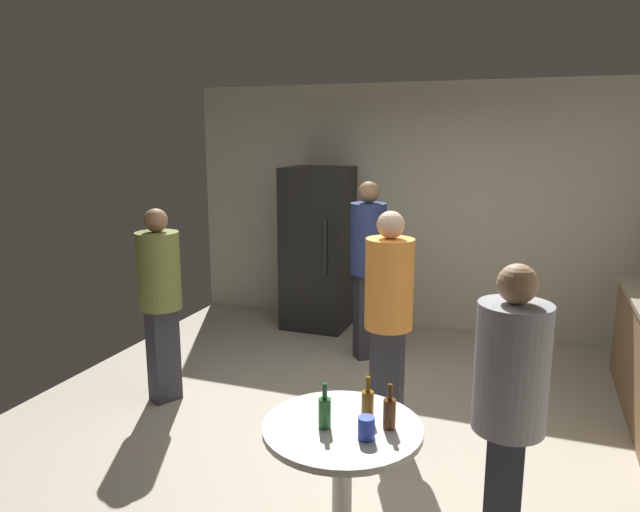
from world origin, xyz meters
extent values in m
cube|color=#B2A893|center=(0.00, 0.00, -0.05)|extent=(5.20, 5.20, 0.10)
cube|color=beige|center=(0.00, 2.63, 1.35)|extent=(5.32, 0.06, 2.70)
cube|color=black|center=(-1.03, 2.20, 0.90)|extent=(0.70, 0.65, 1.80)
cube|color=#262628|center=(-0.82, 1.86, 0.99)|extent=(0.03, 0.03, 0.60)
cylinder|color=beige|center=(0.39, -1.27, 0.35)|extent=(0.10, 0.10, 0.70)
cylinder|color=beige|center=(0.39, -1.27, 0.72)|extent=(0.80, 0.80, 0.03)
cylinder|color=#8C5919|center=(0.49, -1.17, 0.81)|extent=(0.06, 0.06, 0.15)
cylinder|color=#8C5919|center=(0.49, -1.17, 0.93)|extent=(0.02, 0.02, 0.08)
cylinder|color=#593314|center=(0.61, -1.22, 0.81)|extent=(0.06, 0.06, 0.15)
cylinder|color=#593314|center=(0.61, -1.22, 0.93)|extent=(0.02, 0.02, 0.08)
cylinder|color=#26662D|center=(0.31, -1.32, 0.81)|extent=(0.06, 0.06, 0.15)
cylinder|color=#26662D|center=(0.31, -1.32, 0.93)|extent=(0.02, 0.02, 0.08)
cylinder|color=blue|center=(0.53, -1.36, 0.79)|extent=(0.08, 0.08, 0.11)
cube|color=#2D2D38|center=(-0.24, 1.43, 0.42)|extent=(0.28, 0.27, 0.85)
cylinder|color=navy|center=(-0.24, 1.43, 1.18)|extent=(0.48, 0.48, 0.67)
sphere|color=#8C6647|center=(-0.24, 1.43, 1.62)|extent=(0.20, 0.20, 0.20)
cube|color=#2D2D38|center=(0.30, 0.05, 0.40)|extent=(0.22, 0.17, 0.81)
cylinder|color=orange|center=(0.30, 0.05, 1.13)|extent=(0.34, 0.34, 0.64)
sphere|color=#D8AD8C|center=(0.30, 0.05, 1.54)|extent=(0.19, 0.19, 0.19)
cube|color=#2D2D38|center=(1.16, -1.11, 0.39)|extent=(0.17, 0.22, 0.78)
cylinder|color=gray|center=(1.16, -1.11, 1.09)|extent=(0.35, 0.35, 0.62)
sphere|color=tan|center=(1.16, -1.11, 1.49)|extent=(0.19, 0.19, 0.19)
cube|color=#2D2D38|center=(-1.55, -0.03, 0.39)|extent=(0.25, 0.27, 0.78)
cylinder|color=olive|center=(-1.55, -0.03, 1.09)|extent=(0.46, 0.46, 0.62)
sphere|color=#8C6647|center=(-1.55, -0.03, 1.49)|extent=(0.19, 0.19, 0.19)
camera|label=1|loc=(1.20, -3.81, 2.15)|focal=32.79mm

